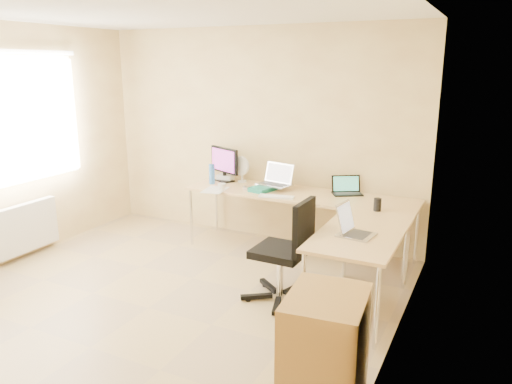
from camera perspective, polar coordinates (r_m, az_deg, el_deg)
The scene contains 24 objects.
floor at distance 4.71m, azimuth -12.34°, elevation -12.98°, with size 4.50×4.50×0.00m, color tan.
ceiling at distance 4.21m, azimuth -14.37°, elevation 20.26°, with size 4.50×4.50×0.00m, color white.
wall_back at distance 6.15m, azimuth 0.16°, elevation 6.61°, with size 4.50×4.50×0.00m, color beige.
wall_right at distance 3.38m, azimuth 15.49°, elevation -0.57°, with size 4.50×4.50×0.00m, color beige.
desk_main at distance 5.72m, azimuth 4.92°, elevation -3.69°, with size 2.65×0.70×0.73m, color tan.
desk_return at distance 4.55m, azimuth 11.82°, elevation -8.89°, with size 0.70×1.30×0.73m, color tan.
monitor at distance 6.15m, azimuth -3.68°, elevation 3.22°, with size 0.50×0.16×0.43m, color black.
book_stack at distance 5.70m, azimuth 0.78°, elevation 0.38°, with size 0.22×0.29×0.05m, color #0F5848.
laptop_center at distance 5.74m, azimuth 2.15°, elevation 2.00°, with size 0.39×0.29×0.25m, color silver.
laptop_black at distance 5.62m, azimuth 10.56°, elevation 0.75°, with size 0.33×0.24×0.21m, color black.
keyboard at distance 5.42m, azimuth 2.36°, elevation -0.54°, with size 0.39×0.11×0.02m, color white.
mouse at distance 5.38m, azimuth 3.53°, elevation -0.58°, with size 0.10×0.06×0.03m, color white.
mug at distance 5.70m, azimuth -3.97°, elevation 0.55°, with size 0.10×0.10×0.09m, color white.
cd_stack at distance 5.77m, azimuth -0.89°, elevation 0.48°, with size 0.13×0.13×0.03m, color silver.
water_bottle at distance 6.03m, azimuth -5.13°, elevation 2.08°, with size 0.07×0.07×0.24m, color #3477D6.
papers at distance 5.75m, azimuth -4.77°, elevation 0.25°, with size 0.24×0.34×0.01m, color silver.
white_box at distance 6.23m, azimuth -3.58°, elevation 1.70°, with size 0.20×0.14×0.07m, color silver.
desk_fan at distance 6.09m, azimuth -1.61°, elevation 2.53°, with size 0.24×0.24×0.30m, color silver.
black_cup at distance 5.06m, azimuth 13.88°, elevation -1.43°, with size 0.08×0.08×0.13m, color black.
laptop_return at distance 4.28m, azimuth 11.61°, elevation -3.56°, with size 0.26×0.34×0.22m, color #B4B5C7.
office_chair at distance 4.57m, azimuth 2.81°, elevation -6.64°, with size 0.60×0.60×1.00m, color black.
cabinet at distance 3.32m, azimuth 7.96°, elevation -18.19°, with size 0.48×0.59×0.82m, color olive.
radiator at distance 6.21m, azimuth -25.05°, elevation -3.72°, with size 0.09×0.80×0.55m, color white.
window at distance 5.99m, azimuth -26.41°, elevation 7.31°, with size 0.10×1.80×1.40m, color white.
Camera 1 is at (2.68, -3.21, 2.15)m, focal length 34.55 mm.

